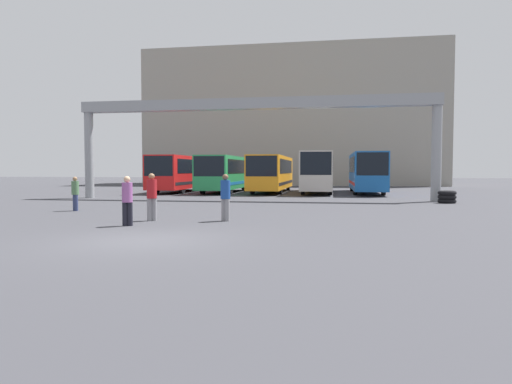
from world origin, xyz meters
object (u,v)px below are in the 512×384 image
(bus_slot_1, at_px, (225,172))
(bus_slot_4, at_px, (366,170))
(bus_slot_3, at_px, (318,170))
(pedestrian_near_left, at_px, (127,199))
(tire_stack, at_px, (447,197))
(pedestrian_near_center, at_px, (225,196))
(pedestrian_mid_left, at_px, (152,196))
(bus_slot_0, at_px, (181,171))
(bus_slot_2, at_px, (272,172))
(pedestrian_near_right, at_px, (75,193))

(bus_slot_1, bearing_deg, bus_slot_4, 2.52)
(bus_slot_3, relative_size, pedestrian_near_left, 6.28)
(bus_slot_4, bearing_deg, tire_stack, -70.58)
(pedestrian_near_center, bearing_deg, pedestrian_mid_left, 38.38)
(bus_slot_4, bearing_deg, bus_slot_3, -176.90)
(bus_slot_1, xyz_separation_m, bus_slot_4, (11.96, 0.53, 0.11))
(pedestrian_mid_left, xyz_separation_m, pedestrian_near_left, (-0.22, -1.65, -0.04))
(bus_slot_3, relative_size, pedestrian_near_center, 6.09)
(bus_slot_4, height_order, pedestrian_near_center, bus_slot_4)
(bus_slot_0, xyz_separation_m, bus_slot_3, (11.96, 0.11, 0.13))
(bus_slot_2, height_order, pedestrian_near_right, bus_slot_2)
(bus_slot_0, xyz_separation_m, bus_slot_4, (15.95, 0.33, 0.09))
(pedestrian_near_center, bearing_deg, bus_slot_0, -36.36)
(bus_slot_2, distance_m, pedestrian_mid_left, 22.83)
(bus_slot_2, bearing_deg, pedestrian_near_left, -94.37)
(pedestrian_near_right, height_order, pedestrian_near_left, pedestrian_near_left)
(tire_stack, bearing_deg, bus_slot_3, 126.36)
(tire_stack, bearing_deg, bus_slot_2, 136.52)
(bus_slot_3, height_order, bus_slot_4, bus_slot_3)
(bus_slot_2, xyz_separation_m, bus_slot_4, (7.97, -0.37, 0.11))
(bus_slot_0, height_order, pedestrian_near_left, bus_slot_0)
(pedestrian_near_left, bearing_deg, bus_slot_0, -90.60)
(bus_slot_4, relative_size, tire_stack, 10.87)
(bus_slot_1, bearing_deg, pedestrian_near_center, -76.56)
(bus_slot_0, height_order, pedestrian_near_center, bus_slot_0)
(bus_slot_0, bearing_deg, pedestrian_near_right, -86.56)
(pedestrian_near_center, relative_size, pedestrian_near_right, 1.10)
(bus_slot_2, relative_size, pedestrian_near_right, 7.43)
(bus_slot_0, bearing_deg, tire_stack, -27.93)
(bus_slot_3, xyz_separation_m, pedestrian_near_center, (-2.84, -21.80, -0.98))
(bus_slot_0, height_order, bus_slot_3, bus_slot_3)
(bus_slot_4, distance_m, pedestrian_near_right, 24.12)
(bus_slot_0, xyz_separation_m, bus_slot_1, (3.99, -0.20, -0.02))
(pedestrian_near_center, height_order, pedestrian_mid_left, pedestrian_mid_left)
(pedestrian_near_left, bearing_deg, bus_slot_2, -109.43)
(pedestrian_mid_left, bearing_deg, tire_stack, -166.81)
(bus_slot_4, xyz_separation_m, tire_stack, (3.81, -10.81, -1.53))
(bus_slot_0, relative_size, bus_slot_2, 0.88)
(bus_slot_4, relative_size, pedestrian_near_right, 6.97)
(bus_slot_1, height_order, bus_slot_3, bus_slot_3)
(bus_slot_2, height_order, pedestrian_near_left, bus_slot_2)
(bus_slot_3, height_order, pedestrian_mid_left, bus_slot_3)
(pedestrian_near_center, distance_m, pedestrian_near_left, 3.63)
(bus_slot_4, distance_m, pedestrian_near_center, 23.07)
(pedestrian_mid_left, bearing_deg, bus_slot_2, -121.71)
(bus_slot_1, xyz_separation_m, bus_slot_2, (3.99, 0.90, 0.00))
(bus_slot_0, distance_m, bus_slot_1, 3.99)
(bus_slot_2, height_order, pedestrian_near_center, bus_slot_2)
(pedestrian_near_right, relative_size, tire_stack, 1.56)
(bus_slot_4, bearing_deg, bus_slot_1, -177.48)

